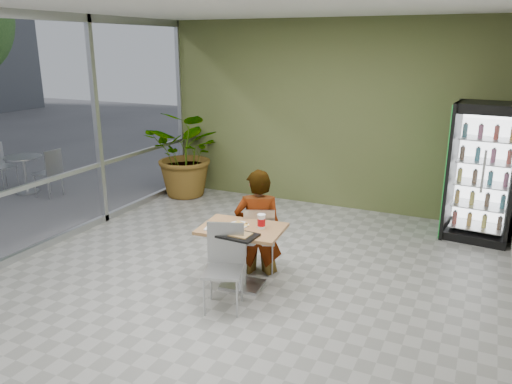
% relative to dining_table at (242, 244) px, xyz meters
% --- Properties ---
extents(ground, '(7.00, 7.00, 0.00)m').
position_rel_dining_table_xyz_m(ground, '(-0.06, -0.05, -0.54)').
color(ground, gray).
rests_on(ground, ground).
extents(room_envelope, '(6.00, 7.00, 3.20)m').
position_rel_dining_table_xyz_m(room_envelope, '(-0.06, -0.05, 1.06)').
color(room_envelope, silver).
rests_on(room_envelope, ground).
extents(storefront_frame, '(0.10, 7.00, 3.20)m').
position_rel_dining_table_xyz_m(storefront_frame, '(-3.06, -0.05, 1.06)').
color(storefront_frame, '#AAACAF').
rests_on(storefront_frame, ground).
extents(dining_table, '(1.00, 0.75, 0.75)m').
position_rel_dining_table_xyz_m(dining_table, '(0.00, 0.00, 0.00)').
color(dining_table, '#9E6843').
rests_on(dining_table, ground).
extents(chair_far, '(0.50, 0.50, 0.86)m').
position_rel_dining_table_xyz_m(chair_far, '(0.02, 0.44, -0.03)').
color(chair_far, '#AAACAF').
rests_on(chair_far, ground).
extents(chair_near, '(0.52, 0.52, 0.93)m').
position_rel_dining_table_xyz_m(chair_near, '(0.01, -0.46, 0.01)').
color(chair_near, '#AAACAF').
rests_on(chair_near, ground).
extents(seated_woman, '(0.71, 0.59, 1.63)m').
position_rel_dining_table_xyz_m(seated_woman, '(-0.01, 0.47, -0.02)').
color(seated_woman, black).
rests_on(seated_woman, ground).
extents(pizza_plate, '(0.34, 0.30, 0.03)m').
position_rel_dining_table_xyz_m(pizza_plate, '(-0.06, 0.05, 0.23)').
color(pizza_plate, white).
rests_on(pizza_plate, dining_table).
extents(soda_cup, '(0.09, 0.09, 0.17)m').
position_rel_dining_table_xyz_m(soda_cup, '(0.22, 0.07, 0.30)').
color(soda_cup, white).
rests_on(soda_cup, dining_table).
extents(napkin_stack, '(0.16, 0.16, 0.02)m').
position_rel_dining_table_xyz_m(napkin_stack, '(-0.29, -0.21, 0.22)').
color(napkin_stack, white).
rests_on(napkin_stack, dining_table).
extents(cafeteria_tray, '(0.43, 0.32, 0.02)m').
position_rel_dining_table_xyz_m(cafeteria_tray, '(0.09, -0.28, 0.23)').
color(cafeteria_tray, black).
rests_on(cafeteria_tray, dining_table).
extents(beverage_fridge, '(0.98, 0.79, 2.00)m').
position_rel_dining_table_xyz_m(beverage_fridge, '(2.45, 2.87, 0.46)').
color(beverage_fridge, black).
rests_on(beverage_fridge, ground).
extents(potted_plant, '(1.47, 1.27, 1.63)m').
position_rel_dining_table_xyz_m(potted_plant, '(-2.57, 2.91, 0.28)').
color(potted_plant, '#2B5A24').
rests_on(potted_plant, ground).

